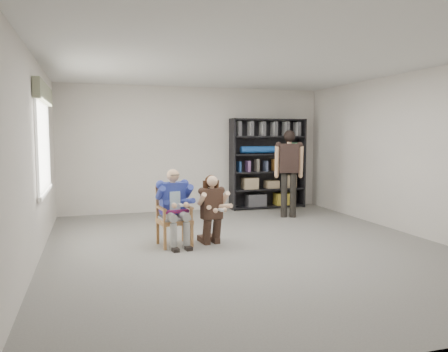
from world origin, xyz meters
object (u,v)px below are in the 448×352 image
object	(u,v)px
armchair	(174,216)
seated_man	(174,207)
kneeling_woman	(212,210)
bookshelf	(268,164)
standing_man	(289,174)

from	to	relation	value
armchair	seated_man	bearing A→B (deg)	0.00
armchair	kneeling_woman	xyz separation A→B (m)	(0.58, -0.12, 0.09)
seated_man	bookshelf	size ratio (longest dim) A/B	0.57
seated_man	standing_man	xyz separation A→B (m)	(2.72, 1.63, 0.30)
seated_man	kneeling_woman	bearing A→B (deg)	-18.62
seated_man	kneeling_woman	xyz separation A→B (m)	(0.58, -0.12, -0.05)
bookshelf	standing_man	distance (m)	1.24
seated_man	standing_man	size ratio (longest dim) A/B	0.67
armchair	standing_man	world-z (taller)	standing_man
seated_man	armchair	bearing A→B (deg)	0.00
kneeling_woman	bookshelf	distance (m)	3.73
armchair	seated_man	world-z (taller)	seated_man
armchair	seated_man	xyz separation A→B (m)	(0.00, 0.00, 0.14)
armchair	bookshelf	world-z (taller)	bookshelf
seated_man	standing_man	world-z (taller)	standing_man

